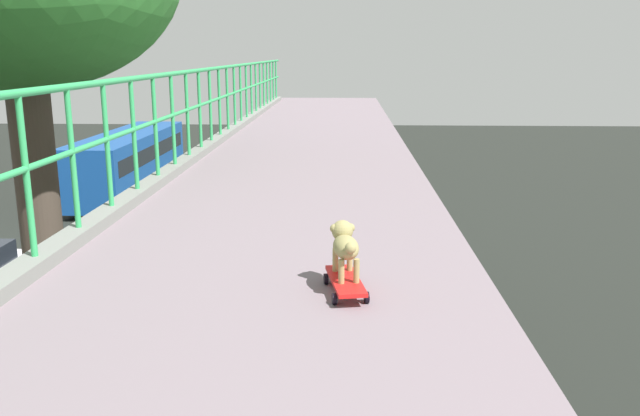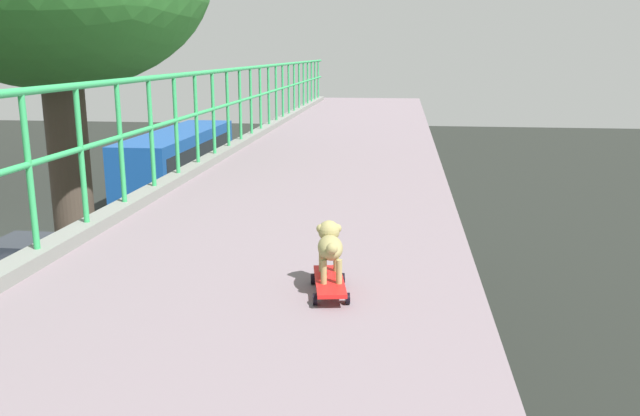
{
  "view_description": "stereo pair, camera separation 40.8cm",
  "coord_description": "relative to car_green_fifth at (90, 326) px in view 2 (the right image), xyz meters",
  "views": [
    {
      "loc": [
        1.81,
        -2.6,
        6.83
      ],
      "look_at": [
        1.61,
        2.23,
        5.67
      ],
      "focal_mm": 36.63,
      "sensor_mm": 36.0,
      "label": 1
    },
    {
      "loc": [
        2.21,
        -2.56,
        6.83
      ],
      "look_at": [
        1.61,
        2.23,
        5.67
      ],
      "focal_mm": 36.63,
      "sensor_mm": 36.0,
      "label": 2
    }
  ],
  "objects": [
    {
      "name": "car_green_fifth",
      "position": [
        0.0,
        0.0,
        0.0
      ],
      "size": [
        1.81,
        4.23,
        1.35
      ],
      "color": "#256E3F",
      "rests_on": "ground"
    },
    {
      "name": "car_white_sixth",
      "position": [
        -3.83,
        3.62,
        0.06
      ],
      "size": [
        1.93,
        3.93,
        1.49
      ],
      "color": "silver",
      "rests_on": "ground"
    },
    {
      "name": "car_black_seventh",
      "position": [
        -0.18,
        6.98,
        0.09
      ],
      "size": [
        2.0,
        4.53,
        1.51
      ],
      "color": "black",
      "rests_on": "ground"
    },
    {
      "name": "city_bus",
      "position": [
        -3.93,
        17.74,
        1.08
      ],
      "size": [
        2.73,
        11.2,
        2.98
      ],
      "color": "#164793",
      "rests_on": "ground"
    },
    {
      "name": "toy_skateboard",
      "position": [
        6.65,
        -9.66,
        4.86
      ],
      "size": [
        0.28,
        0.55,
        0.09
      ],
      "color": "red",
      "rests_on": "overpass_deck"
    },
    {
      "name": "small_dog",
      "position": [
        6.65,
        -9.59,
        5.07
      ],
      "size": [
        0.2,
        0.4,
        0.32
      ],
      "color": "#9A8E57",
      "rests_on": "toy_skateboard"
    }
  ]
}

